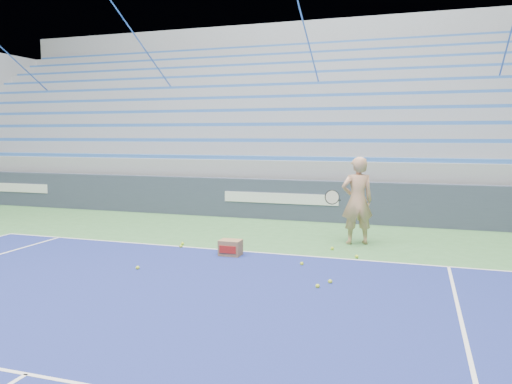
% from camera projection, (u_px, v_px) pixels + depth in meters
% --- Properties ---
extents(sponsor_barrier, '(30.00, 0.32, 1.10)m').
position_uv_depth(sponsor_barrier, '(281.00, 199.00, 13.72)').
color(sponsor_barrier, '#353D51').
rests_on(sponsor_barrier, ground).
extents(bleachers, '(31.00, 9.15, 7.30)m').
position_uv_depth(bleachers, '(321.00, 134.00, 18.92)').
color(bleachers, '#94989C').
rests_on(bleachers, ground).
extents(tennis_player, '(1.00, 0.95, 1.86)m').
position_uv_depth(tennis_player, '(357.00, 201.00, 10.56)').
color(tennis_player, tan).
rests_on(tennis_player, ground).
extents(ball_box, '(0.42, 0.33, 0.31)m').
position_uv_depth(ball_box, '(230.00, 248.00, 9.58)').
color(ball_box, olive).
rests_on(ball_box, ground).
extents(tennis_ball_0, '(0.07, 0.07, 0.07)m').
position_uv_depth(tennis_ball_0, '(302.00, 264.00, 8.87)').
color(tennis_ball_0, '#CDE92F').
rests_on(tennis_ball_0, ground).
extents(tennis_ball_1, '(0.07, 0.07, 0.07)m').
position_uv_depth(tennis_ball_1, '(332.00, 248.00, 10.07)').
color(tennis_ball_1, '#CDE92F').
rests_on(tennis_ball_1, ground).
extents(tennis_ball_2, '(0.07, 0.07, 0.07)m').
position_uv_depth(tennis_ball_2, '(330.00, 282.00, 7.79)').
color(tennis_ball_2, '#CDE92F').
rests_on(tennis_ball_2, ground).
extents(tennis_ball_3, '(0.07, 0.07, 0.07)m').
position_uv_depth(tennis_ball_3, '(357.00, 257.00, 9.40)').
color(tennis_ball_3, '#CDE92F').
rests_on(tennis_ball_3, ground).
extents(tennis_ball_4, '(0.07, 0.07, 0.07)m').
position_uv_depth(tennis_ball_4, '(181.00, 246.00, 10.25)').
color(tennis_ball_4, '#CDE92F').
rests_on(tennis_ball_4, ground).
extents(tennis_ball_5, '(0.07, 0.07, 0.07)m').
position_uv_depth(tennis_ball_5, '(138.00, 268.00, 8.59)').
color(tennis_ball_5, '#CDE92F').
rests_on(tennis_ball_5, ground).
extents(tennis_ball_6, '(0.07, 0.07, 0.07)m').
position_uv_depth(tennis_ball_6, '(182.00, 244.00, 10.52)').
color(tennis_ball_6, '#CDE92F').
rests_on(tennis_ball_6, ground).
extents(tennis_ball_7, '(0.07, 0.07, 0.07)m').
position_uv_depth(tennis_ball_7, '(318.00, 286.00, 7.55)').
color(tennis_ball_7, '#CDE92F').
rests_on(tennis_ball_7, ground).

